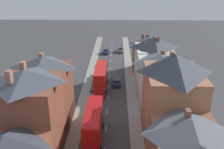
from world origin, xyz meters
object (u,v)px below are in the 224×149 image
Objects in this scene: car_mid_black at (94,92)px; car_far_grey at (97,75)px; car_near_blue at (117,82)px; double_decker_bus_lead at (93,124)px; car_near_silver at (121,49)px; car_parked_right_a at (104,62)px; double_decker_bus_mid_street at (101,78)px; car_parked_left_b at (106,51)px.

car_far_grey is (0.00, 9.83, -0.02)m from car_mid_black.
car_near_blue is 7.36m from car_mid_black.
double_decker_bus_lead reaches higher than car_near_silver.
car_parked_right_a is at bearing 82.24° from car_far_grey.
car_parked_right_a is at bearing 89.97° from double_decker_bus_mid_street.
car_parked_left_b is at bearing 89.98° from double_decker_bus_mid_street.
car_near_blue is 27.31m from car_near_silver.
car_parked_left_b is (0.01, 46.77, -1.96)m from double_decker_bus_lead.
car_near_blue is at bearing -75.46° from car_parked_right_a.
car_near_blue is at bearing -81.88° from car_parked_left_b.
car_parked_right_a reaches higher than car_far_grey.
car_near_blue reaches higher than car_mid_black.
car_far_grey is at bearing 92.86° from double_decker_bus_lead.
car_near_silver is at bearing 22.71° from car_parked_left_b.
car_near_silver is at bearing 87.27° from car_near_blue.
car_far_grey is (-1.29, 6.63, -2.00)m from double_decker_bus_mid_street.
double_decker_bus_mid_street is at bearing -147.64° from car_near_blue.
car_parked_left_b reaches higher than car_far_grey.
car_parked_left_b is at bearing -157.29° from car_near_silver.
car_near_silver reaches higher than car_far_grey.
car_near_blue is 0.95× the size of car_parked_right_a.
car_parked_right_a is 9.63m from car_far_grey.
car_mid_black is (-1.29, 16.06, -1.98)m from double_decker_bus_lead.
double_decker_bus_mid_street is (0.00, 19.26, 0.00)m from double_decker_bus_lead.
double_decker_bus_mid_street is at bearing 90.00° from double_decker_bus_lead.
car_mid_black is at bearing -100.72° from car_near_silver.
car_mid_black is at bearing -111.96° from double_decker_bus_mid_street.
double_decker_bus_lead reaches higher than car_parked_right_a.
car_far_grey is (-1.30, -9.54, -0.02)m from car_parked_right_a.
double_decker_bus_mid_street is 4.70m from car_near_blue.
car_parked_left_b reaches higher than car_near_silver.
car_far_grey is at bearing 90.00° from car_mid_black.
car_near_blue is 25.48m from car_parked_left_b.
double_decker_bus_mid_street is 2.61× the size of car_near_blue.
car_mid_black is 0.96× the size of car_far_grey.
car_mid_black is (-4.90, -5.49, -0.02)m from car_near_blue.
car_mid_black is at bearing 94.60° from double_decker_bus_lead.
car_far_grey is at bearing -105.13° from car_near_silver.
double_decker_bus_mid_street is 27.58m from car_parked_left_b.
double_decker_bus_mid_street is 2.53× the size of car_mid_black.
car_near_silver is (4.91, 29.56, -1.99)m from double_decker_bus_mid_street.
car_parked_right_a is (-3.60, 13.88, -0.01)m from car_near_blue.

